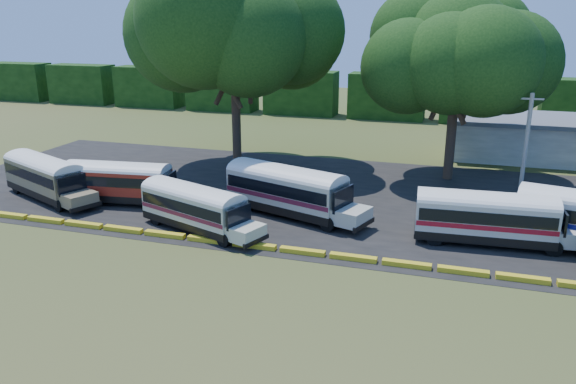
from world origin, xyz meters
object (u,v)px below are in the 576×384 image
(bus_white_red, at_px, (488,215))
(bus_beige, at_px, (46,175))
(bus_red, at_px, (120,180))
(bus_cream_west, at_px, (195,205))
(tree_west, at_px, (234,26))

(bus_white_red, bearing_deg, bus_beige, 177.26)
(bus_red, height_order, bus_white_red, bus_white_red)
(bus_cream_west, xyz_separation_m, tree_west, (-3.49, 15.69, 10.80))
(bus_beige, height_order, bus_white_red, bus_white_red)
(bus_beige, bearing_deg, bus_red, 30.20)
(bus_beige, relative_size, tree_west, 0.56)
(bus_cream_west, bearing_deg, bus_red, 176.38)
(bus_beige, height_order, tree_west, tree_west)
(bus_red, xyz_separation_m, bus_white_red, (25.62, -0.27, 0.06))
(tree_west, bearing_deg, bus_cream_west, -77.47)
(bus_beige, xyz_separation_m, bus_red, (6.03, 0.67, -0.07))
(bus_red, distance_m, bus_white_red, 25.62)
(bus_beige, distance_m, bus_white_red, 31.65)
(bus_red, bearing_deg, tree_west, 63.96)
(bus_white_red, xyz_separation_m, tree_west, (-21.39, 12.56, 10.66))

